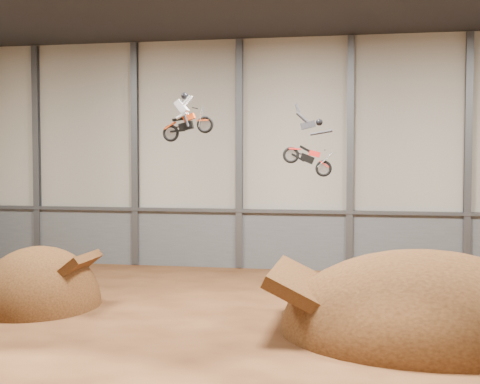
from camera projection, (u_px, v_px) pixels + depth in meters
name	position (u px, v px, depth m)	size (l,w,h in m)	color
floor	(254.00, 333.00, 25.89)	(40.00, 40.00, 0.00)	#462512
back_wall	(294.00, 154.00, 40.25)	(40.00, 0.10, 14.00)	#A6A193
lower_band_back	(294.00, 241.00, 40.42)	(39.80, 0.18, 3.50)	#595D62
steel_rail	(294.00, 211.00, 40.18)	(39.80, 0.35, 0.20)	#47494F
steel_column_0	(37.00, 154.00, 43.11)	(0.40, 0.36, 13.90)	#47494F
steel_column_1	(135.00, 154.00, 41.88)	(0.40, 0.36, 13.90)	#47494F
steel_column_2	(239.00, 154.00, 40.66)	(0.40, 0.36, 13.90)	#47494F
steel_column_3	(350.00, 154.00, 39.44)	(0.40, 0.36, 13.90)	#47494F
steel_column_4	(468.00, 154.00, 38.22)	(0.40, 0.36, 13.90)	#47494F
takeoff_ramp	(39.00, 306.00, 30.51)	(5.51, 6.36, 5.51)	#371E0D
landing_ramp	(424.00, 333.00, 25.88)	(11.15, 9.87, 6.43)	#371E0D
fmx_rider_a	(190.00, 113.00, 29.56)	(2.38, 0.91, 2.15)	#E44715
fmx_rider_b	(304.00, 140.00, 30.37)	(3.10, 0.89, 2.66)	red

